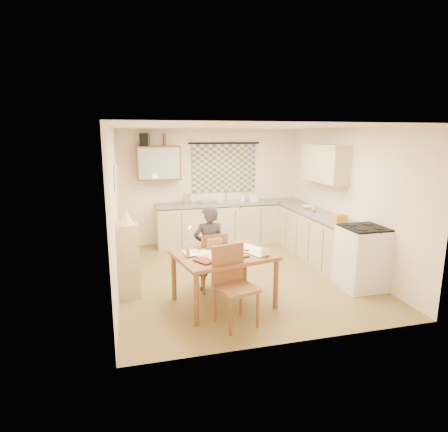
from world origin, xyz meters
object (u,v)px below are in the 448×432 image
object	(u,v)px
person	(209,248)
shelf_stand	(129,261)
chair_far	(211,272)
counter_back	(232,223)
dining_table	(224,279)
counter_right	(323,240)
stove	(362,258)

from	to	relation	value
person	shelf_stand	bearing A→B (deg)	-2.48
shelf_stand	chair_far	bearing A→B (deg)	-2.63
counter_back	person	xyz separation A→B (m)	(-1.03, -2.45, 0.22)
chair_far	dining_table	bearing A→B (deg)	87.41
counter_back	dining_table	bearing A→B (deg)	-107.57
counter_right	person	size ratio (longest dim) A/B	2.20
person	counter_back	bearing A→B (deg)	-112.08
chair_far	shelf_stand	distance (m)	1.26
shelf_stand	stove	bearing A→B (deg)	-9.44
counter_right	counter_back	bearing A→B (deg)	126.45
chair_far	person	distance (m)	0.38
counter_back	counter_right	xyz separation A→B (m)	(1.30, -1.76, -0.00)
chair_far	shelf_stand	xyz separation A→B (m)	(-1.23, 0.06, 0.27)
chair_far	person	bearing A→B (deg)	23.64
stove	counter_back	bearing A→B (deg)	113.62
counter_right	shelf_stand	distance (m)	3.60
counter_back	counter_right	bearing A→B (deg)	-53.55
person	shelf_stand	size ratio (longest dim) A/B	1.21
counter_right	stove	xyz separation A→B (m)	(0.00, -1.21, 0.04)
dining_table	person	size ratio (longest dim) A/B	1.10
dining_table	person	world-z (taller)	person
person	shelf_stand	world-z (taller)	person
counter_back	shelf_stand	size ratio (longest dim) A/B	2.99
counter_right	chair_far	xyz separation A→B (m)	(-2.31, -0.68, -0.17)
stove	chair_far	distance (m)	2.38
person	dining_table	bearing A→B (deg)	99.86
counter_right	dining_table	world-z (taller)	counter_right
counter_back	person	bearing A→B (deg)	-112.91
person	shelf_stand	distance (m)	1.22
counter_right	person	world-z (taller)	person
dining_table	person	xyz separation A→B (m)	(-0.09, 0.55, 0.29)
dining_table	person	bearing A→B (deg)	87.22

